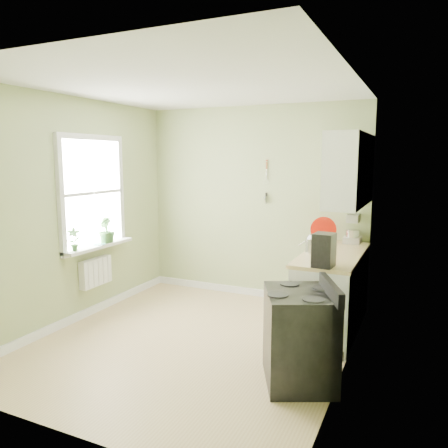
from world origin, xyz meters
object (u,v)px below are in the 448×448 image
at_px(stand_mixer, 354,229).
at_px(coffee_maker, 324,251).
at_px(kettle, 311,244).
at_px(stove, 300,337).

height_order(stand_mixer, coffee_maker, stand_mixer).
distance_m(stand_mixer, coffee_maker, 1.44).
relative_size(stand_mixer, coffee_maker, 1.21).
height_order(kettle, coffee_maker, coffee_maker).
bearing_deg(stove, coffee_maker, 85.88).
distance_m(stove, stand_mixer, 2.21).
xyz_separation_m(stove, kettle, (-0.23, 1.27, 0.59)).
bearing_deg(kettle, stand_mixer, 67.21).
xyz_separation_m(stand_mixer, coffee_maker, (-0.08, -1.44, -0.01)).
height_order(stove, coffee_maker, coffee_maker).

